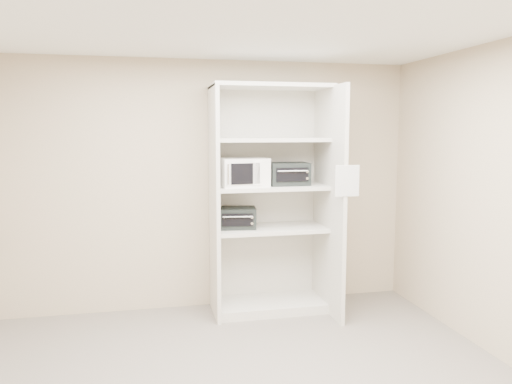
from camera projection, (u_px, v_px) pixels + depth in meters
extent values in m
cube|color=white|center=(242.00, 18.00, 3.35)|extent=(4.50, 4.00, 0.01)
cube|color=#BEA98C|center=(209.00, 185.00, 5.46)|extent=(4.50, 0.02, 2.70)
cube|color=#BEA98C|center=(362.00, 320.00, 1.58)|extent=(4.50, 0.02, 2.70)
cube|color=beige|center=(214.00, 203.00, 5.17)|extent=(0.04, 0.60, 2.40)
cube|color=beige|center=(329.00, 201.00, 5.28)|extent=(0.04, 0.90, 2.40)
cube|color=beige|center=(264.00, 198.00, 5.59)|extent=(1.24, 0.02, 2.40)
cube|color=beige|center=(270.00, 305.00, 5.46)|extent=(1.16, 0.56, 0.10)
cube|color=beige|center=(270.00, 229.00, 5.35)|extent=(1.16, 0.56, 0.04)
cube|color=beige|center=(270.00, 187.00, 5.30)|extent=(1.16, 0.56, 0.04)
cube|color=beige|center=(270.00, 140.00, 5.24)|extent=(1.16, 0.56, 0.04)
cube|color=beige|center=(271.00, 87.00, 5.17)|extent=(1.24, 0.60, 0.04)
cube|color=white|center=(243.00, 172.00, 5.18)|extent=(0.53, 0.42, 0.29)
cube|color=black|center=(288.00, 174.00, 5.29)|extent=(0.42, 0.31, 0.24)
cube|color=black|center=(237.00, 218.00, 5.28)|extent=(0.43, 0.35, 0.22)
cube|color=white|center=(347.00, 181.00, 4.81)|extent=(0.23, 0.02, 0.30)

